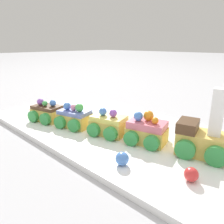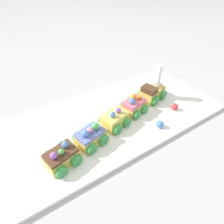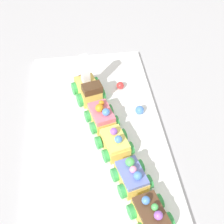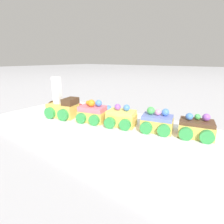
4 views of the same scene
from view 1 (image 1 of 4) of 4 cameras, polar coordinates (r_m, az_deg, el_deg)
name	(u,v)px [view 1 (image 1 of 4)]	position (r m, az deg, el deg)	size (l,w,h in m)	color
ground_plane	(124,135)	(0.53, 3.05, -5.99)	(10.00, 10.00, 0.00)	#B2B2B7
display_board	(124,133)	(0.53, 3.06, -5.40)	(0.76, 0.34, 0.01)	white
cake_train_locomotive	(208,140)	(0.44, 23.77, -6.82)	(0.13, 0.09, 0.13)	#E0BC56
cake_car_strawberry	(147,131)	(0.47, 9.07, -4.99)	(0.09, 0.09, 0.07)	#E0BC56
cake_car_lemon	(109,125)	(0.50, -0.83, -3.35)	(0.09, 0.09, 0.06)	#E0BC56
cake_car_blueberry	(75,118)	(0.56, -9.71, -1.47)	(0.09, 0.09, 0.06)	#E0BC56
cake_car_chocolate	(48,113)	(0.62, -16.47, -0.14)	(0.09, 0.09, 0.06)	#E0BC56
gumball_red	(191,174)	(0.36, 19.99, -15.09)	(0.02, 0.02, 0.02)	red
gumball_blue	(122,159)	(0.38, 2.65, -12.08)	(0.02, 0.02, 0.02)	#4C84E0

